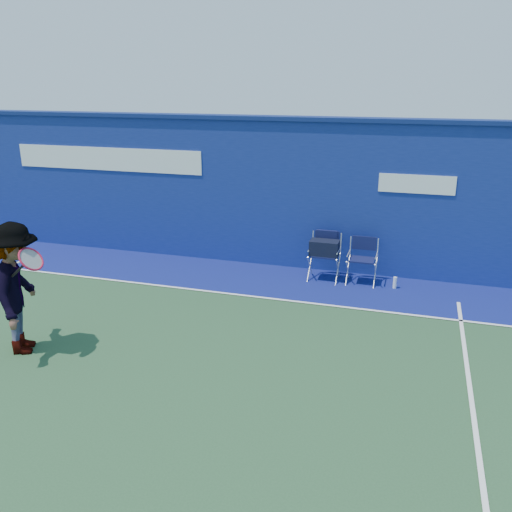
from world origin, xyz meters
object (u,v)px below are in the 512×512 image
(directors_chair_right, at_px, (362,269))
(water_bottle, at_px, (395,283))
(directors_chair_left, at_px, (324,260))
(tennis_player, at_px, (18,289))

(directors_chair_right, height_order, water_bottle, directors_chair_right)
(directors_chair_left, distance_m, water_bottle, 1.41)
(directors_chair_right, relative_size, tennis_player, 0.46)
(water_bottle, xyz_separation_m, tennis_player, (-5.04, -4.06, 0.85))
(directors_chair_right, bearing_deg, tennis_player, -136.45)
(water_bottle, distance_m, tennis_player, 6.53)
(directors_chair_right, bearing_deg, directors_chair_left, -179.18)
(directors_chair_left, xyz_separation_m, water_bottle, (1.38, -0.10, -0.29))
(directors_chair_left, distance_m, tennis_player, 5.58)
(directors_chair_left, bearing_deg, directors_chair_right, 0.82)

